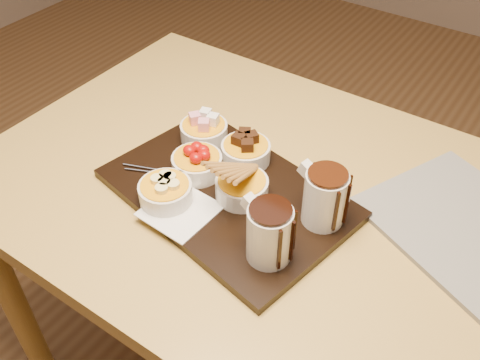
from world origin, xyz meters
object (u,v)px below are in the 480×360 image
Objects in this scene: pitcher_dark_chocolate at (269,234)px; serving_board at (227,194)px; newspaper at (470,230)px; pitcher_milk_chocolate at (325,198)px; dining_table at (273,225)px; bowl_strawberries at (197,165)px.

serving_board is at bearing 160.02° from pitcher_dark_chocolate.
pitcher_milk_chocolate is at bearing -124.37° from newspaper.
serving_board is 1.32× the size of newspaper.
bowl_strawberries is at bearing -158.65° from dining_table.
pitcher_dark_chocolate is 0.13m from pitcher_milk_chocolate.
pitcher_dark_chocolate reaches higher than newspaper.
pitcher_milk_chocolate is 0.28m from newspaper.
serving_board is 0.45m from newspaper.
bowl_strawberries reaches higher than newspaper.
dining_table is 11.53× the size of pitcher_dark_chocolate.
pitcher_dark_chocolate and pitcher_milk_chocolate have the same top height.
pitcher_dark_chocolate is at bearing -62.41° from dining_table.
bowl_strawberries is at bearing 167.35° from pitcher_dark_chocolate.
bowl_strawberries is 0.29× the size of newspaper.
pitcher_milk_chocolate is (0.26, 0.02, 0.03)m from bowl_strawberries.
serving_board is 0.20m from pitcher_milk_chocolate.
serving_board reaches higher than newspaper.
bowl_strawberries is at bearing -137.30° from newspaper.
dining_table is at bearing 21.35° from bowl_strawberries.
bowl_strawberries reaches higher than serving_board.
pitcher_dark_chocolate is 1.00× the size of pitcher_milk_chocolate.
serving_board is at bearing -134.84° from dining_table.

